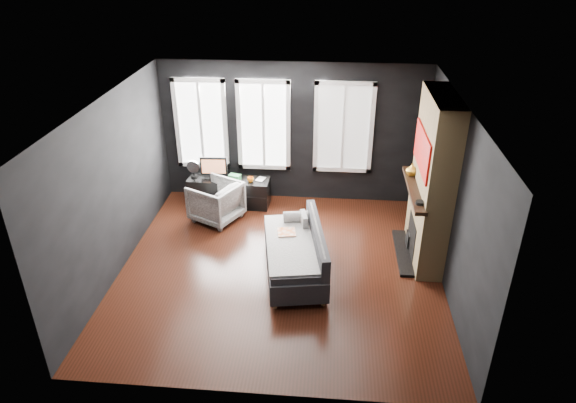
# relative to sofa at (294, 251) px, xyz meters

# --- Properties ---
(floor) EXTENTS (5.00, 5.00, 0.00)m
(floor) POSITION_rel_sofa_xyz_m (-0.23, 0.08, -0.40)
(floor) COLOR black
(floor) RESTS_ON ground
(ceiling) EXTENTS (5.00, 5.00, 0.00)m
(ceiling) POSITION_rel_sofa_xyz_m (-0.23, 0.08, 2.30)
(ceiling) COLOR white
(ceiling) RESTS_ON ground
(wall_back) EXTENTS (5.00, 0.02, 2.70)m
(wall_back) POSITION_rel_sofa_xyz_m (-0.23, 2.58, 0.95)
(wall_back) COLOR black
(wall_back) RESTS_ON ground
(wall_left) EXTENTS (0.02, 5.00, 2.70)m
(wall_left) POSITION_rel_sofa_xyz_m (-2.73, 0.08, 0.95)
(wall_left) COLOR black
(wall_left) RESTS_ON ground
(wall_right) EXTENTS (0.02, 5.00, 2.70)m
(wall_right) POSITION_rel_sofa_xyz_m (2.27, 0.08, 0.95)
(wall_right) COLOR black
(wall_right) RESTS_ON ground
(windows) EXTENTS (4.00, 0.16, 1.76)m
(windows) POSITION_rel_sofa_xyz_m (-0.68, 2.54, 1.98)
(windows) COLOR white
(windows) RESTS_ON wall_back
(fireplace) EXTENTS (0.70, 1.62, 2.70)m
(fireplace) POSITION_rel_sofa_xyz_m (2.07, 0.68, 0.95)
(fireplace) COLOR #93724C
(fireplace) RESTS_ON floor
(sofa) EXTENTS (1.23, 1.99, 0.80)m
(sofa) POSITION_rel_sofa_xyz_m (0.00, 0.00, 0.00)
(sofa) COLOR black
(sofa) RESTS_ON floor
(stripe_pillow) EXTENTS (0.15, 0.34, 0.33)m
(stripe_pillow) POSITION_rel_sofa_xyz_m (0.11, 0.56, 0.18)
(stripe_pillow) COLOR gray
(stripe_pillow) RESTS_ON sofa
(armchair) EXTENTS (1.01, 1.04, 0.81)m
(armchair) POSITION_rel_sofa_xyz_m (-1.55, 1.55, 0.00)
(armchair) COLOR silver
(armchair) RESTS_ON floor
(media_console) EXTENTS (1.58, 0.57, 0.54)m
(media_console) POSITION_rel_sofa_xyz_m (-1.43, 2.18, -0.13)
(media_console) COLOR black
(media_console) RESTS_ON floor
(monitor) EXTENTS (0.53, 0.14, 0.47)m
(monitor) POSITION_rel_sofa_xyz_m (-1.71, 2.22, 0.37)
(monitor) COLOR black
(monitor) RESTS_ON media_console
(desk_fan) EXTENTS (0.28, 0.28, 0.35)m
(desk_fan) POSITION_rel_sofa_xyz_m (-2.11, 2.20, 0.31)
(desk_fan) COLOR #989898
(desk_fan) RESTS_ON media_console
(mug) EXTENTS (0.13, 0.11, 0.12)m
(mug) POSITION_rel_sofa_xyz_m (-0.99, 2.08, 0.20)
(mug) COLOR #CF6A0D
(mug) RESTS_ON media_console
(book) EXTENTS (0.14, 0.06, 0.20)m
(book) POSITION_rel_sofa_xyz_m (-0.88, 2.22, 0.24)
(book) COLOR #B1A78F
(book) RESTS_ON media_console
(storage_box) EXTENTS (0.24, 0.19, 0.12)m
(storage_box) POSITION_rel_sofa_xyz_m (-1.30, 2.12, 0.19)
(storage_box) COLOR #286D38
(storage_box) RESTS_ON media_console
(mantel_vase) EXTENTS (0.26, 0.27, 0.20)m
(mantel_vase) POSITION_rel_sofa_xyz_m (1.82, 1.13, 0.93)
(mantel_vase) COLOR orange
(mantel_vase) RESTS_ON fireplace
(mantel_clock) EXTENTS (0.16, 0.16, 0.04)m
(mantel_clock) POSITION_rel_sofa_xyz_m (1.82, 0.13, 0.85)
(mantel_clock) COLOR black
(mantel_clock) RESTS_ON fireplace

